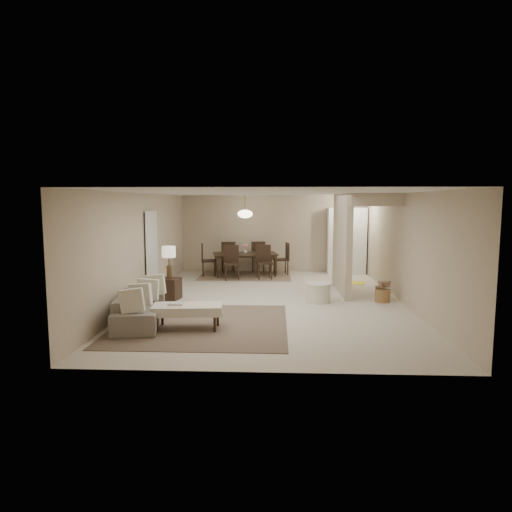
{
  "coord_description": "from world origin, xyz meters",
  "views": [
    {
      "loc": [
        0.14,
        -10.47,
        2.32
      ],
      "look_at": [
        -0.35,
        0.02,
        1.05
      ],
      "focal_mm": 32.0,
      "sensor_mm": 36.0,
      "label": 1
    }
  ],
  "objects_px": {
    "side_table": "(170,289)",
    "dining_table": "(245,264)",
    "pantry_cabinet": "(346,241)",
    "ottoman_bench": "(188,310)",
    "wicker_basket": "(382,296)",
    "sofa": "(140,309)",
    "round_pouf": "(318,293)"
  },
  "relations": [
    {
      "from": "wicker_basket",
      "to": "side_table",
      "type": "bearing_deg",
      "value": 179.42
    },
    {
      "from": "side_table",
      "to": "dining_table",
      "type": "relative_size",
      "value": 0.26
    },
    {
      "from": "pantry_cabinet",
      "to": "wicker_basket",
      "type": "bearing_deg",
      "value": -86.8
    },
    {
      "from": "wicker_basket",
      "to": "dining_table",
      "type": "height_order",
      "value": "dining_table"
    },
    {
      "from": "sofa",
      "to": "round_pouf",
      "type": "bearing_deg",
      "value": -69.32
    },
    {
      "from": "side_table",
      "to": "pantry_cabinet",
      "type": "bearing_deg",
      "value": 40.8
    },
    {
      "from": "wicker_basket",
      "to": "dining_table",
      "type": "xyz_separation_m",
      "value": [
        -3.43,
        3.61,
        0.2
      ]
    },
    {
      "from": "pantry_cabinet",
      "to": "side_table",
      "type": "relative_size",
      "value": 4.17
    },
    {
      "from": "round_pouf",
      "to": "side_table",
      "type": "bearing_deg",
      "value": 177.54
    },
    {
      "from": "pantry_cabinet",
      "to": "ottoman_bench",
      "type": "bearing_deg",
      "value": -120.11
    },
    {
      "from": "side_table",
      "to": "wicker_basket",
      "type": "bearing_deg",
      "value": -0.58
    },
    {
      "from": "ottoman_bench",
      "to": "round_pouf",
      "type": "height_order",
      "value": "ottoman_bench"
    },
    {
      "from": "sofa",
      "to": "round_pouf",
      "type": "relative_size",
      "value": 3.54
    },
    {
      "from": "pantry_cabinet",
      "to": "sofa",
      "type": "xyz_separation_m",
      "value": [
        -4.8,
        -6.3,
        -0.76
      ]
    },
    {
      "from": "sofa",
      "to": "side_table",
      "type": "bearing_deg",
      "value": -10.58
    },
    {
      "from": "ottoman_bench",
      "to": "side_table",
      "type": "bearing_deg",
      "value": 105.09
    },
    {
      "from": "ottoman_bench",
      "to": "dining_table",
      "type": "xyz_separation_m",
      "value": [
        0.63,
        6.05,
        -0.01
      ]
    },
    {
      "from": "pantry_cabinet",
      "to": "wicker_basket",
      "type": "xyz_separation_m",
      "value": [
        0.23,
        -4.15,
        -0.9
      ]
    },
    {
      "from": "dining_table",
      "to": "side_table",
      "type": "bearing_deg",
      "value": -123.79
    },
    {
      "from": "side_table",
      "to": "ottoman_bench",
      "type": "bearing_deg",
      "value": -69.67
    },
    {
      "from": "side_table",
      "to": "wicker_basket",
      "type": "height_order",
      "value": "side_table"
    },
    {
      "from": "sofa",
      "to": "dining_table",
      "type": "bearing_deg",
      "value": -24.84
    },
    {
      "from": "side_table",
      "to": "round_pouf",
      "type": "height_order",
      "value": "side_table"
    },
    {
      "from": "pantry_cabinet",
      "to": "dining_table",
      "type": "bearing_deg",
      "value": -170.34
    },
    {
      "from": "ottoman_bench",
      "to": "round_pouf",
      "type": "distance_m",
      "value": 3.49
    },
    {
      "from": "sofa",
      "to": "side_table",
      "type": "xyz_separation_m",
      "value": [
        0.05,
        2.2,
        -0.04
      ]
    },
    {
      "from": "sofa",
      "to": "side_table",
      "type": "height_order",
      "value": "sofa"
    },
    {
      "from": "ottoman_bench",
      "to": "round_pouf",
      "type": "relative_size",
      "value": 2.31
    },
    {
      "from": "ottoman_bench",
      "to": "round_pouf",
      "type": "bearing_deg",
      "value": 37.09
    },
    {
      "from": "sofa",
      "to": "ottoman_bench",
      "type": "distance_m",
      "value": 1.02
    },
    {
      "from": "side_table",
      "to": "dining_table",
      "type": "height_order",
      "value": "dining_table"
    },
    {
      "from": "sofa",
      "to": "dining_table",
      "type": "distance_m",
      "value": 5.97
    }
  ]
}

